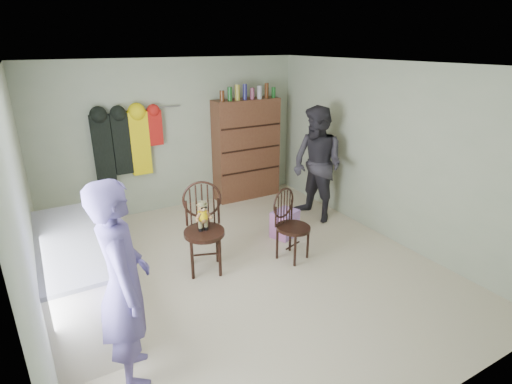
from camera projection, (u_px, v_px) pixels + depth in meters
ground_plane at (247, 270)px, 5.09m from camera, size 5.00×5.00×0.00m
room_walls at (225, 140)px, 4.97m from camera, size 5.00×5.00×5.00m
counter at (77, 281)px, 4.02m from camera, size 0.64×1.86×0.94m
chair_front at (203, 223)px, 4.92m from camera, size 0.64×0.64×1.13m
chair_far at (290, 222)px, 5.22m from camera, size 0.54×0.54×0.96m
striped_bag at (285, 224)px, 5.92m from camera, size 0.46×0.41×0.40m
person_left at (124, 285)px, 3.19m from camera, size 0.51×0.70×1.80m
person_right at (317, 165)px, 6.27m from camera, size 0.83×0.99×1.83m
dresser at (246, 149)px, 7.22m from camera, size 1.20×0.39×2.06m
coat_rack at (126, 143)px, 6.20m from camera, size 1.42×0.12×1.09m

